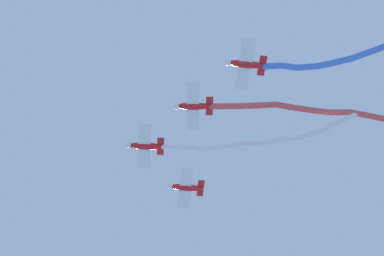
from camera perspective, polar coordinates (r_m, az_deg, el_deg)
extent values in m
ellipsoid|color=red|center=(99.16, -3.89, -1.51)|extent=(5.16, 2.89, 1.05)
sphere|color=white|center=(99.28, -5.30, -1.44)|extent=(1.16, 1.16, 0.89)
ellipsoid|color=black|center=(99.51, -4.24, -1.37)|extent=(1.45, 1.13, 0.56)
cube|color=white|center=(99.05, -3.99, -1.55)|extent=(4.41, 7.59, 0.14)
cube|color=red|center=(99.17, -2.64, -1.54)|extent=(2.00, 3.08, 0.12)
cube|color=white|center=(99.64, -2.68, -1.36)|extent=(1.14, 0.56, 1.45)
cylinder|color=white|center=(98.79, -1.54, -1.61)|extent=(3.06, 2.02, 1.10)
cylinder|color=white|center=(98.53, 0.13, -1.68)|extent=(2.86, 1.69, 0.83)
cylinder|color=white|center=(98.36, 1.84, -1.65)|extent=(3.03, 2.29, 0.88)
cylinder|color=white|center=(98.27, 3.57, -1.44)|extent=(2.82, 2.11, 0.87)
cylinder|color=white|center=(98.20, 5.20, -1.33)|extent=(2.81, 1.97, 1.16)
cylinder|color=white|center=(97.78, 6.73, -1.16)|extent=(2.41, 2.38, 1.22)
cylinder|color=white|center=(97.43, 8.27, -0.88)|extent=(2.71, 2.18, 0.94)
cylinder|color=white|center=(97.35, 9.90, -0.51)|extent=(2.52, 2.59, 0.69)
cylinder|color=white|center=(97.07, 11.40, 0.12)|extent=(1.98, 2.65, 0.88)
cylinder|color=white|center=(96.76, 12.74, 0.77)|extent=(2.03, 2.34, 0.77)
sphere|color=white|center=(99.04, -2.40, -1.60)|extent=(0.69, 0.69, 0.69)
sphere|color=white|center=(98.56, -0.67, -1.63)|extent=(0.69, 0.69, 0.69)
sphere|color=white|center=(98.52, 0.94, -1.73)|extent=(0.69, 0.69, 0.69)
sphere|color=white|center=(98.23, 2.75, -1.56)|extent=(0.69, 0.69, 0.69)
sphere|color=white|center=(98.34, 4.40, -1.32)|extent=(0.69, 0.69, 0.69)
sphere|color=white|center=(98.09, 6.00, -1.33)|extent=(0.69, 0.69, 0.69)
sphere|color=white|center=(97.48, 7.46, -0.98)|extent=(0.69, 0.69, 0.69)
sphere|color=white|center=(97.41, 9.08, -0.78)|extent=(0.69, 0.69, 0.69)
sphere|color=white|center=(97.31, 10.72, -0.25)|extent=(0.69, 0.69, 0.69)
sphere|color=white|center=(96.84, 12.08, 0.49)|extent=(0.69, 0.69, 0.69)
sphere|color=white|center=(96.69, 13.40, 1.05)|extent=(0.69, 0.69, 0.69)
ellipsoid|color=red|center=(95.47, 0.17, 1.83)|extent=(5.12, 3.08, 1.05)
sphere|color=white|center=(95.48, -1.30, 1.84)|extent=(1.18, 1.18, 0.89)
ellipsoid|color=black|center=(95.81, -0.21, 1.95)|extent=(1.46, 1.17, 0.56)
cube|color=white|center=(95.35, 0.07, 1.79)|extent=(4.68, 7.54, 0.14)
cube|color=red|center=(95.59, 1.47, 1.84)|extent=(2.10, 3.07, 0.12)
cube|color=white|center=(96.07, 1.40, 2.01)|extent=(1.12, 0.61, 1.45)
cylinder|color=#DB4C4C|center=(95.76, 2.66, 1.81)|extent=(3.38, 1.99, 1.32)
cylinder|color=#DB4C4C|center=(96.29, 4.55, 1.85)|extent=(3.38, 2.13, 1.17)
cylinder|color=#DB4C4C|center=(96.81, 6.26, 1.91)|extent=(2.83, 1.89, 1.21)
cylinder|color=#DB4C4C|center=(97.54, 7.79, 1.81)|extent=(3.02, 1.40, 1.13)
cylinder|color=#DB4C4C|center=(98.52, 9.32, 1.55)|extent=(3.04, 1.43, 1.24)
cylinder|color=#DB4C4C|center=(99.57, 10.78, 1.35)|extent=(2.88, 1.48, 1.25)
cylinder|color=#DB4C4C|center=(100.52, 12.24, 1.28)|extent=(3.00, 1.88, 1.18)
cylinder|color=#DB4C4C|center=(101.58, 13.63, 1.16)|extent=(2.80, 1.28, 1.27)
cylinder|color=#DB4C4C|center=(102.71, 14.94, 0.90)|extent=(2.83, 1.40, 0.93)
sphere|color=#DB4C4C|center=(95.48, 1.71, 1.80)|extent=(0.88, 0.88, 0.88)
sphere|color=#DB4C4C|center=(96.06, 3.59, 1.82)|extent=(0.88, 0.88, 0.88)
sphere|color=#DB4C4C|center=(96.55, 5.50, 1.88)|extent=(0.88, 0.88, 0.88)
sphere|color=#DB4C4C|center=(97.09, 7.01, 1.95)|extent=(0.88, 0.88, 0.88)
sphere|color=#DB4C4C|center=(98.00, 8.56, 1.67)|extent=(0.88, 0.88, 0.88)
sphere|color=#DB4C4C|center=(99.06, 10.08, 1.43)|extent=(0.88, 0.88, 0.88)
sphere|color=#DB4C4C|center=(100.10, 11.47, 1.27)|extent=(0.88, 0.88, 0.88)
sphere|color=#DB4C4C|center=(100.97, 12.99, 1.28)|extent=(0.88, 0.88, 0.88)
sphere|color=#DB4C4C|center=(102.21, 14.26, 1.05)|extent=(0.88, 0.88, 0.88)
sphere|color=#DB4C4C|center=(103.23, 15.62, 0.75)|extent=(0.88, 0.88, 0.88)
ellipsoid|color=red|center=(103.55, -0.47, -4.98)|extent=(5.20, 2.70, 1.05)
sphere|color=white|center=(103.46, -1.83, -4.87)|extent=(1.14, 1.14, 0.89)
ellipsoid|color=black|center=(103.84, -0.83, -4.82)|extent=(1.45, 1.09, 0.56)
cube|color=white|center=(103.43, -0.57, -5.01)|extent=(4.14, 7.64, 0.14)
cube|color=red|center=(103.75, 0.72, -5.04)|extent=(1.90, 3.08, 0.12)
cube|color=white|center=(104.19, 0.66, -4.85)|extent=(1.15, 0.52, 1.45)
ellipsoid|color=red|center=(92.38, 4.54, 5.31)|extent=(5.21, 2.61, 1.05)
sphere|color=white|center=(92.10, 3.03, 5.48)|extent=(1.13, 1.13, 0.89)
ellipsoid|color=black|center=(92.65, 4.13, 5.46)|extent=(1.44, 1.07, 0.56)
cube|color=white|center=(92.23, 4.44, 5.28)|extent=(4.01, 7.65, 0.14)
cube|color=red|center=(92.77, 5.86, 5.18)|extent=(1.85, 3.08, 0.12)
cube|color=white|center=(93.24, 5.77, 5.34)|extent=(1.15, 0.50, 1.45)
cylinder|color=#4C75DB|center=(93.01, 6.78, 5.14)|extent=(2.52, 1.67, 1.31)
cylinder|color=#4C75DB|center=(93.56, 8.11, 5.07)|extent=(2.41, 1.48, 0.90)
cylinder|color=#4C75DB|center=(94.03, 9.54, 5.02)|extent=(2.71, 1.98, 1.02)
cylinder|color=#4C75DB|center=(94.41, 10.96, 5.19)|extent=(2.34, 2.02, 0.97)
cylinder|color=#4C75DB|center=(94.88, 12.37, 5.48)|extent=(2.74, 2.23, 1.35)
cylinder|color=#4C75DB|center=(95.59, 13.82, 5.89)|extent=(2.70, 2.33, 1.51)
cylinder|color=#4C75DB|center=(96.30, 15.21, 6.36)|extent=(2.57, 2.32, 1.42)
sphere|color=#4C75DB|center=(92.70, 6.12, 5.11)|extent=(0.88, 0.88, 0.88)
sphere|color=#4C75DB|center=(93.33, 7.44, 5.17)|extent=(0.88, 0.88, 0.88)
sphere|color=#4C75DB|center=(93.81, 8.77, 4.98)|extent=(0.88, 0.88, 0.88)
sphere|color=#4C75DB|center=(94.27, 10.30, 5.07)|extent=(0.88, 0.88, 0.88)
sphere|color=#4C75DB|center=(94.55, 11.62, 5.31)|extent=(0.88, 0.88, 0.88)
sphere|color=#4C75DB|center=(95.22, 13.11, 5.65)|extent=(0.88, 0.88, 0.88)
sphere|color=#4C75DB|center=(95.97, 14.53, 6.12)|extent=(0.88, 0.88, 0.88)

